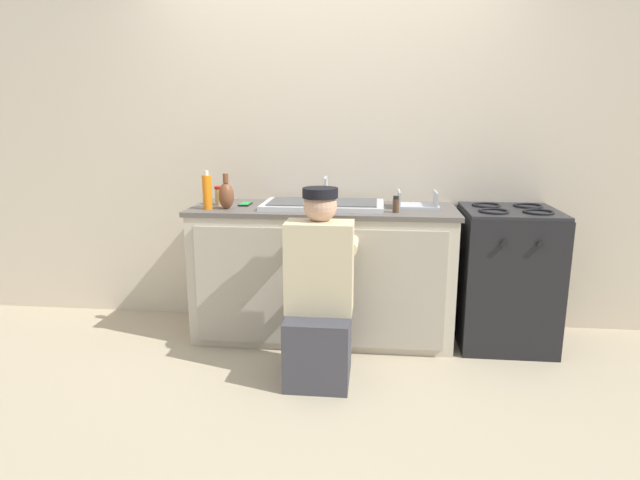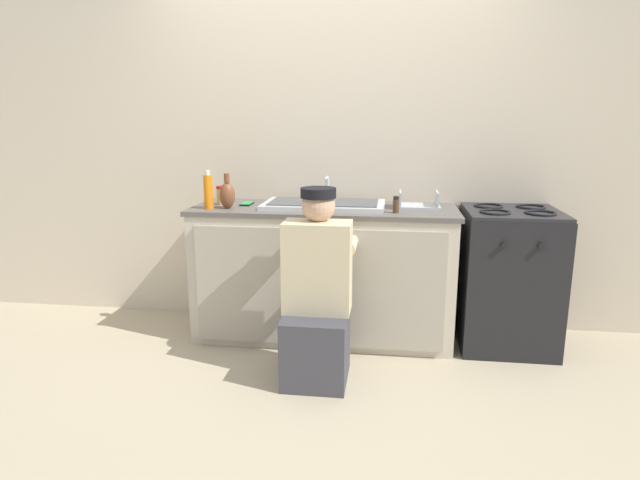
{
  "view_description": "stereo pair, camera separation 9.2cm",
  "coord_description": "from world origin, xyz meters",
  "px_view_note": "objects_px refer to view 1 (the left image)",
  "views": [
    {
      "loc": [
        0.35,
        -3.2,
        1.48
      ],
      "look_at": [
        0.0,
        0.1,
        0.72
      ],
      "focal_mm": 30.0,
      "sensor_mm": 36.0,
      "label": 1
    },
    {
      "loc": [
        0.45,
        -3.19,
        1.48
      ],
      "look_at": [
        0.0,
        0.1,
        0.72
      ],
      "focal_mm": 30.0,
      "sensor_mm": 36.0,
      "label": 2
    }
  ],
  "objects_px": {
    "sink_double_basin": "(323,204)",
    "cell_phone": "(245,204)",
    "condiment_jar": "(220,196)",
    "soap_bottle_orange": "(207,192)",
    "dish_rack_tray": "(417,204)",
    "spice_bottle_pepper": "(396,204)",
    "vase_decorative": "(226,195)",
    "plumber_person": "(319,302)",
    "stove_range": "(506,277)"
  },
  "relations": [
    {
      "from": "plumber_person",
      "to": "condiment_jar",
      "type": "bearing_deg",
      "value": 139.26
    },
    {
      "from": "stove_range",
      "to": "vase_decorative",
      "type": "bearing_deg",
      "value": -175.76
    },
    {
      "from": "cell_phone",
      "to": "soap_bottle_orange",
      "type": "bearing_deg",
      "value": -136.26
    },
    {
      "from": "stove_range",
      "to": "vase_decorative",
      "type": "relative_size",
      "value": 4.01
    },
    {
      "from": "dish_rack_tray",
      "to": "soap_bottle_orange",
      "type": "xyz_separation_m",
      "value": [
        -1.36,
        -0.21,
        0.09
      ]
    },
    {
      "from": "sink_double_basin",
      "to": "cell_phone",
      "type": "relative_size",
      "value": 5.71
    },
    {
      "from": "cell_phone",
      "to": "vase_decorative",
      "type": "relative_size",
      "value": 0.61
    },
    {
      "from": "sink_double_basin",
      "to": "vase_decorative",
      "type": "distance_m",
      "value": 0.64
    },
    {
      "from": "dish_rack_tray",
      "to": "condiment_jar",
      "type": "xyz_separation_m",
      "value": [
        -1.33,
        -0.03,
        0.04
      ]
    },
    {
      "from": "sink_double_basin",
      "to": "stove_range",
      "type": "xyz_separation_m",
      "value": [
        1.22,
        -0.0,
        -0.46
      ]
    },
    {
      "from": "condiment_jar",
      "to": "soap_bottle_orange",
      "type": "height_order",
      "value": "soap_bottle_orange"
    },
    {
      "from": "dish_rack_tray",
      "to": "plumber_person",
      "type": "bearing_deg",
      "value": -130.58
    },
    {
      "from": "stove_range",
      "to": "spice_bottle_pepper",
      "type": "distance_m",
      "value": 0.91
    },
    {
      "from": "condiment_jar",
      "to": "soap_bottle_orange",
      "type": "relative_size",
      "value": 0.51
    },
    {
      "from": "plumber_person",
      "to": "vase_decorative",
      "type": "xyz_separation_m",
      "value": [
        -0.66,
        0.5,
        0.53
      ]
    },
    {
      "from": "cell_phone",
      "to": "soap_bottle_orange",
      "type": "distance_m",
      "value": 0.3
    },
    {
      "from": "stove_range",
      "to": "cell_phone",
      "type": "bearing_deg",
      "value": 179.05
    },
    {
      "from": "stove_range",
      "to": "cell_phone",
      "type": "height_order",
      "value": "stove_range"
    },
    {
      "from": "spice_bottle_pepper",
      "to": "soap_bottle_orange",
      "type": "bearing_deg",
      "value": -179.88
    },
    {
      "from": "spice_bottle_pepper",
      "to": "cell_phone",
      "type": "xyz_separation_m",
      "value": [
        -1.01,
        0.19,
        -0.04
      ]
    },
    {
      "from": "dish_rack_tray",
      "to": "vase_decorative",
      "type": "relative_size",
      "value": 1.22
    },
    {
      "from": "sink_double_basin",
      "to": "dish_rack_tray",
      "type": "distance_m",
      "value": 0.62
    },
    {
      "from": "stove_range",
      "to": "dish_rack_tray",
      "type": "bearing_deg",
      "value": 175.86
    },
    {
      "from": "vase_decorative",
      "to": "dish_rack_tray",
      "type": "bearing_deg",
      "value": 8.22
    },
    {
      "from": "spice_bottle_pepper",
      "to": "dish_rack_tray",
      "type": "bearing_deg",
      "value": 54.4
    },
    {
      "from": "cell_phone",
      "to": "dish_rack_tray",
      "type": "distance_m",
      "value": 1.16
    },
    {
      "from": "soap_bottle_orange",
      "to": "stove_range",
      "type": "bearing_deg",
      "value": 4.79
    },
    {
      "from": "spice_bottle_pepper",
      "to": "vase_decorative",
      "type": "distance_m",
      "value": 1.1
    },
    {
      "from": "plumber_person",
      "to": "dish_rack_tray",
      "type": "height_order",
      "value": "plumber_person"
    },
    {
      "from": "condiment_jar",
      "to": "cell_phone",
      "type": "bearing_deg",
      "value": 5.91
    },
    {
      "from": "stove_range",
      "to": "soap_bottle_orange",
      "type": "relative_size",
      "value": 3.69
    },
    {
      "from": "condiment_jar",
      "to": "soap_bottle_orange",
      "type": "distance_m",
      "value": 0.18
    },
    {
      "from": "spice_bottle_pepper",
      "to": "vase_decorative",
      "type": "xyz_separation_m",
      "value": [
        -1.09,
        0.03,
        0.04
      ]
    },
    {
      "from": "soap_bottle_orange",
      "to": "vase_decorative",
      "type": "bearing_deg",
      "value": 13.13
    },
    {
      "from": "sink_double_basin",
      "to": "cell_phone",
      "type": "height_order",
      "value": "sink_double_basin"
    },
    {
      "from": "condiment_jar",
      "to": "sink_double_basin",
      "type": "bearing_deg",
      "value": -0.76
    },
    {
      "from": "dish_rack_tray",
      "to": "condiment_jar",
      "type": "bearing_deg",
      "value": -178.64
    },
    {
      "from": "stove_range",
      "to": "vase_decorative",
      "type": "height_order",
      "value": "vase_decorative"
    },
    {
      "from": "condiment_jar",
      "to": "soap_bottle_orange",
      "type": "xyz_separation_m",
      "value": [
        -0.03,
        -0.18,
        0.05
      ]
    },
    {
      "from": "stove_range",
      "to": "condiment_jar",
      "type": "height_order",
      "value": "condiment_jar"
    },
    {
      "from": "sink_double_basin",
      "to": "dish_rack_tray",
      "type": "relative_size",
      "value": 2.86
    },
    {
      "from": "dish_rack_tray",
      "to": "vase_decorative",
      "type": "height_order",
      "value": "vase_decorative"
    },
    {
      "from": "spice_bottle_pepper",
      "to": "plumber_person",
      "type": "bearing_deg",
      "value": -132.53
    },
    {
      "from": "plumber_person",
      "to": "dish_rack_tray",
      "type": "bearing_deg",
      "value": 49.42
    },
    {
      "from": "plumber_person",
      "to": "cell_phone",
      "type": "bearing_deg",
      "value": 131.12
    },
    {
      "from": "sink_double_basin",
      "to": "spice_bottle_pepper",
      "type": "distance_m",
      "value": 0.5
    },
    {
      "from": "plumber_person",
      "to": "soap_bottle_orange",
      "type": "bearing_deg",
      "value": 148.96
    },
    {
      "from": "spice_bottle_pepper",
      "to": "cell_phone",
      "type": "bearing_deg",
      "value": 169.33
    },
    {
      "from": "sink_double_basin",
      "to": "vase_decorative",
      "type": "height_order",
      "value": "vase_decorative"
    },
    {
      "from": "stove_range",
      "to": "plumber_person",
      "type": "distance_m",
      "value": 1.34
    }
  ]
}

